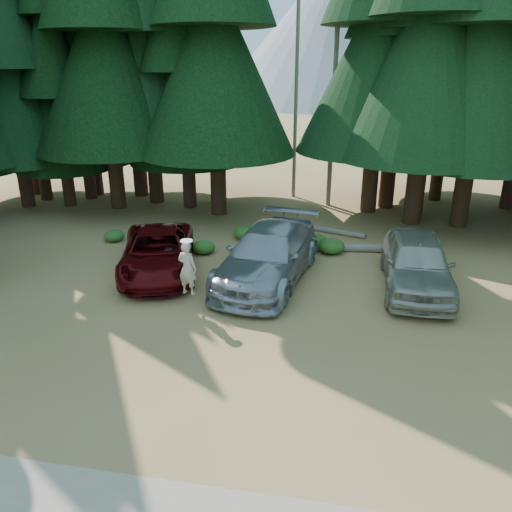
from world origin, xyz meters
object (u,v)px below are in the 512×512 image
object	(u,v)px
frisbee_player	(187,268)
log_right	(361,248)
log_mid	(333,231)
red_pickup	(158,252)
silver_minivan_center	(268,255)
silver_minivan_right	(417,263)
log_left	(274,247)

from	to	relation	value
frisbee_player	log_right	distance (m)	7.97
log_mid	log_right	xyz separation A→B (m)	(1.18, -2.05, 0.04)
log_mid	red_pickup	bearing A→B (deg)	-117.96
red_pickup	silver_minivan_center	size ratio (longest dim) A/B	0.87
silver_minivan_right	frisbee_player	bearing A→B (deg)	-157.59
silver_minivan_right	log_mid	bearing A→B (deg)	119.53
red_pickup	silver_minivan_right	world-z (taller)	silver_minivan_right
red_pickup	silver_minivan_center	distance (m)	3.95
frisbee_player	log_left	size ratio (longest dim) A/B	0.47
silver_minivan_center	log_right	bearing A→B (deg)	54.62
silver_minivan_center	log_left	distance (m)	3.01
log_right	silver_minivan_center	bearing A→B (deg)	-139.97
log_left	log_mid	distance (m)	3.35
silver_minivan_right	log_right	size ratio (longest dim) A/B	1.05
red_pickup	log_right	bearing A→B (deg)	7.42
frisbee_player	log_left	bearing A→B (deg)	-93.81
red_pickup	frisbee_player	size ratio (longest dim) A/B	3.20
frisbee_player	red_pickup	bearing A→B (deg)	-38.49
log_left	log_mid	bearing A→B (deg)	32.07
red_pickup	log_mid	distance (m)	8.08
red_pickup	frisbee_player	distance (m)	3.24
silver_minivan_right	red_pickup	bearing A→B (deg)	-177.96
silver_minivan_center	frisbee_player	world-z (taller)	frisbee_player
frisbee_player	log_mid	world-z (taller)	frisbee_player
frisbee_player	log_left	distance (m)	5.88
silver_minivan_center	log_left	size ratio (longest dim) A/B	1.71
silver_minivan_right	log_right	xyz separation A→B (m)	(-1.67, 3.15, -0.74)
log_left	log_right	xyz separation A→B (m)	(3.43, 0.43, 0.03)
log_mid	log_right	distance (m)	2.37
red_pickup	log_left	world-z (taller)	red_pickup
silver_minivan_right	log_mid	size ratio (longest dim) A/B	1.81
red_pickup	log_left	xyz separation A→B (m)	(3.73, 2.92, -0.62)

